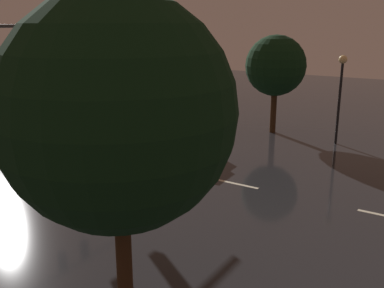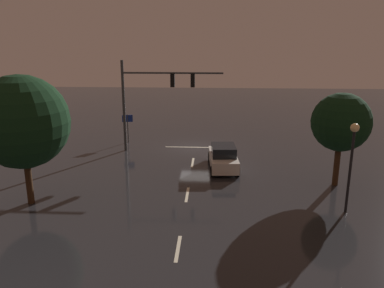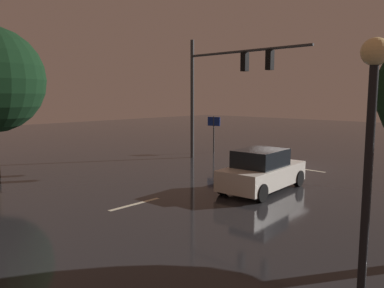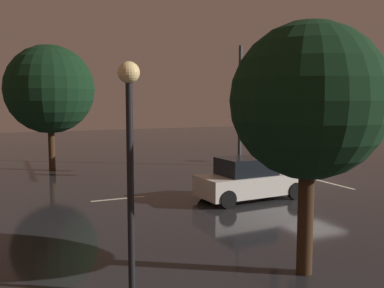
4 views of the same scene
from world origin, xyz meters
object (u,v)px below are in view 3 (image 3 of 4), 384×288
at_px(traffic_signal_assembly, 223,78).
at_px(street_lamp_left_kerb, 371,127).
at_px(route_sign, 214,126).
at_px(car_approaching, 262,171).

height_order(traffic_signal_assembly, street_lamp_left_kerb, traffic_signal_assembly).
distance_m(street_lamp_left_kerb, route_sign, 19.60).
xyz_separation_m(traffic_signal_assembly, route_sign, (2.75, -2.45, -3.06)).
relative_size(traffic_signal_assembly, car_approaching, 1.77).
bearing_deg(route_sign, traffic_signal_assembly, 138.23).
relative_size(traffic_signal_assembly, route_sign, 3.19).
distance_m(car_approaching, route_sign, 10.47).
height_order(car_approaching, route_sign, route_sign).
relative_size(car_approaching, street_lamp_left_kerb, 0.94).
relative_size(car_approaching, route_sign, 1.80).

